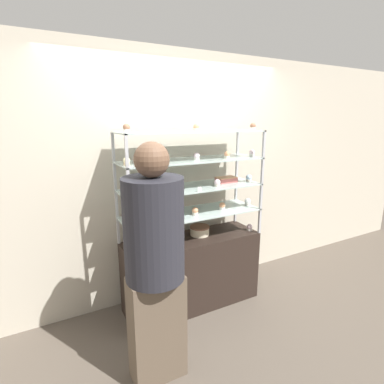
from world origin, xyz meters
name	(u,v)px	position (x,y,z in m)	size (l,w,h in m)	color
ground_plane	(192,303)	(0.00, 0.00, 0.00)	(20.00, 20.00, 0.00)	brown
back_wall	(176,178)	(0.00, 0.37, 1.30)	(8.00, 0.05, 2.60)	beige
display_base	(192,271)	(0.00, 0.00, 0.37)	(1.40, 0.45, 0.75)	black
display_riser_lower	(192,214)	(0.00, 0.00, 1.00)	(1.40, 0.45, 0.27)	#B7B7BC
display_riser_middle	(192,188)	(0.00, 0.00, 1.26)	(1.40, 0.45, 0.27)	#B7B7BC
display_riser_upper	(192,161)	(0.00, 0.00, 1.53)	(1.40, 0.45, 0.27)	#B7B7BC
display_riser_top	(192,133)	(0.00, 0.00, 1.79)	(1.40, 0.45, 0.27)	#B7B7BC
layer_cake_centerpiece	(200,230)	(0.11, 0.03, 0.79)	(0.20, 0.20, 0.09)	beige
sheet_cake_frosted	(226,180)	(0.41, 0.01, 1.31)	(0.21, 0.13, 0.06)	#C66660
cupcake_0	(135,251)	(-0.63, -0.11, 0.78)	(0.06, 0.06, 0.07)	beige
cupcake_1	(250,227)	(0.64, -0.11, 0.78)	(0.06, 0.06, 0.07)	white
price_tag_0	(177,248)	(-0.26, -0.21, 0.77)	(0.04, 0.00, 0.04)	white
cupcake_2	(132,222)	(-0.64, -0.09, 1.05)	(0.06, 0.06, 0.08)	white
cupcake_3	(165,216)	(-0.32, -0.07, 1.05)	(0.06, 0.06, 0.08)	beige
cupcake_4	(195,211)	(-0.01, -0.08, 1.05)	(0.06, 0.06, 0.08)	beige
cupcake_5	(222,206)	(0.32, -0.05, 1.05)	(0.06, 0.06, 0.08)	white
cupcake_6	(248,202)	(0.65, -0.05, 1.05)	(0.06, 0.06, 0.08)	white
price_tag_1	(172,222)	(-0.31, -0.21, 1.03)	(0.04, 0.00, 0.04)	white
cupcake_7	(128,192)	(-0.64, -0.04, 1.31)	(0.06, 0.06, 0.07)	white
cupcake_8	(176,187)	(-0.21, -0.07, 1.31)	(0.06, 0.06, 0.07)	beige
cupcake_9	(217,183)	(0.22, -0.10, 1.31)	(0.06, 0.06, 0.07)	beige
cupcake_10	(249,178)	(0.65, -0.05, 1.31)	(0.06, 0.06, 0.07)	beige
price_tag_2	(199,189)	(-0.03, -0.21, 1.30)	(0.04, 0.00, 0.04)	white
cupcake_11	(127,162)	(-0.66, -0.09, 1.58)	(0.06, 0.06, 0.07)	#CCB28C
cupcake_12	(163,159)	(-0.32, -0.06, 1.58)	(0.06, 0.06, 0.07)	beige
cupcake_13	(197,157)	(0.01, -0.06, 1.58)	(0.06, 0.06, 0.07)	white
cupcake_14	(227,155)	(0.34, -0.10, 1.58)	(0.06, 0.06, 0.07)	beige
cupcake_15	(252,153)	(0.66, -0.08, 1.58)	(0.06, 0.06, 0.07)	white
price_tag_3	(163,163)	(-0.39, -0.21, 1.56)	(0.04, 0.00, 0.04)	white
cupcake_16	(126,128)	(-0.63, -0.05, 1.84)	(0.06, 0.06, 0.07)	white
cupcake_17	(197,128)	(0.00, -0.08, 1.84)	(0.06, 0.06, 0.07)	beige
cupcake_18	(253,127)	(0.65, -0.08, 1.84)	(0.06, 0.06, 0.07)	white
price_tag_4	(202,129)	(-0.01, -0.21, 1.83)	(0.04, 0.00, 0.04)	white
customer_figure	(155,261)	(-0.66, -0.69, 0.95)	(0.42, 0.42, 1.78)	brown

